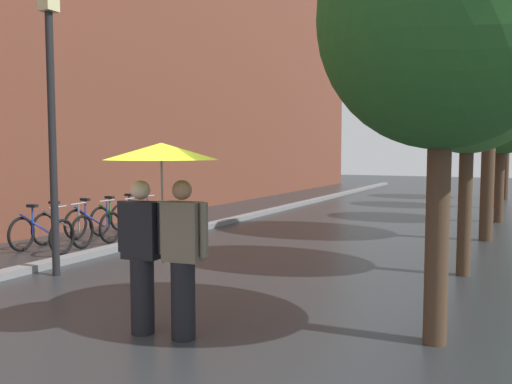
# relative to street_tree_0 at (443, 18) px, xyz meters

# --- Properties ---
(ground_plane) EXTENTS (80.00, 80.00, 0.00)m
(ground_plane) POSITION_rel_street_tree_0_xyz_m (-3.30, -1.77, -3.33)
(ground_plane) COLOR #26282B
(building_facade) EXTENTS (8.00, 36.00, 10.51)m
(building_facade) POSITION_rel_street_tree_0_xyz_m (-13.30, 8.23, 1.92)
(building_facade) COLOR brown
(building_facade) RESTS_ON ground
(kerb_strip) EXTENTS (0.30, 36.00, 0.12)m
(kerb_strip) POSITION_rel_street_tree_0_xyz_m (-6.50, 8.23, -3.27)
(kerb_strip) COLOR slate
(kerb_strip) RESTS_ON ground
(street_tree_0) EXTENTS (2.52, 2.52, 4.67)m
(street_tree_0) POSITION_rel_street_tree_0_xyz_m (0.00, 0.00, 0.00)
(street_tree_0) COLOR #473323
(street_tree_0) RESTS_ON ground
(street_tree_1) EXTENTS (2.58, 2.58, 5.19)m
(street_tree_1) POSITION_rel_street_tree_0_xyz_m (-0.03, 3.35, 0.24)
(street_tree_1) COLOR #473323
(street_tree_1) RESTS_ON ground
(street_tree_2) EXTENTS (3.05, 3.05, 6.53)m
(street_tree_2) POSITION_rel_street_tree_0_xyz_m (0.11, 7.12, 1.22)
(street_tree_2) COLOR #473323
(street_tree_2) RESTS_ON ground
(street_tree_3) EXTENTS (2.56, 2.56, 4.66)m
(street_tree_3) POSITION_rel_street_tree_0_xyz_m (0.26, 10.62, -0.05)
(street_tree_3) COLOR #473323
(street_tree_3) RESTS_ON ground
(street_tree_4) EXTENTS (2.46, 2.46, 5.02)m
(street_tree_4) POSITION_rel_street_tree_0_xyz_m (0.06, 14.62, 0.12)
(street_tree_4) COLOR #473323
(street_tree_4) RESTS_ON ground
(street_tree_5) EXTENTS (2.63, 2.63, 5.44)m
(street_tree_5) POSITION_rel_street_tree_0_xyz_m (0.23, 18.57, 0.68)
(street_tree_5) COLOR #473323
(street_tree_5) RESTS_ON ground
(parked_bicycle_0) EXTENTS (1.15, 0.81, 0.96)m
(parked_bicycle_0) POSITION_rel_street_tree_0_xyz_m (-7.65, 1.60, -2.96)
(parked_bicycle_0) COLOR black
(parked_bicycle_0) RESTS_ON ground
(parked_bicycle_1) EXTENTS (1.14, 0.80, 0.96)m
(parked_bicycle_1) POSITION_rel_street_tree_0_xyz_m (-7.79, 2.28, -2.96)
(parked_bicycle_1) COLOR black
(parked_bicycle_1) RESTS_ON ground
(parked_bicycle_2) EXTENTS (1.09, 0.71, 0.96)m
(parked_bicycle_2) POSITION_rel_street_tree_0_xyz_m (-7.72, 3.07, -2.96)
(parked_bicycle_2) COLOR black
(parked_bicycle_2) RESTS_ON ground
(parked_bicycle_3) EXTENTS (1.09, 0.71, 0.96)m
(parked_bicycle_3) POSITION_rel_street_tree_0_xyz_m (-7.62, 3.74, -2.96)
(parked_bicycle_3) COLOR black
(parked_bicycle_3) RESTS_ON ground
(parked_bicycle_4) EXTENTS (1.15, 0.81, 0.96)m
(parked_bicycle_4) POSITION_rel_street_tree_0_xyz_m (-7.68, 4.47, -2.96)
(parked_bicycle_4) COLOR black
(parked_bicycle_4) RESTS_ON ground
(couple_under_umbrella) EXTENTS (1.22, 1.22, 2.09)m
(couple_under_umbrella) POSITION_rel_street_tree_0_xyz_m (-2.68, -1.08, -1.89)
(couple_under_umbrella) COLOR black
(couple_under_umbrella) RESTS_ON ground
(street_lamp_post) EXTENTS (0.24, 0.24, 4.50)m
(street_lamp_post) POSITION_rel_street_tree_0_xyz_m (-5.90, 0.38, -0.72)
(street_lamp_post) COLOR black
(street_lamp_post) RESTS_ON ground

